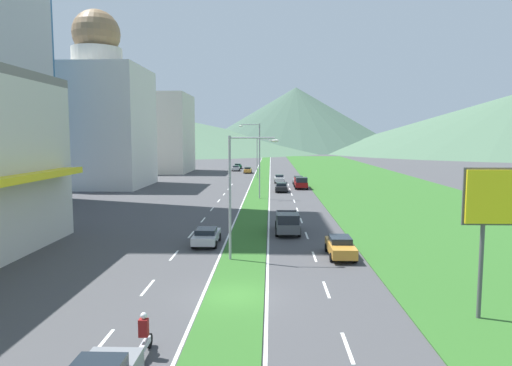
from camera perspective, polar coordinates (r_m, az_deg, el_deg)
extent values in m
plane|color=#424244|center=(25.28, -2.70, -14.07)|extent=(600.00, 600.00, 0.00)
cube|color=#2D6023|center=(84.16, 0.55, -0.03)|extent=(3.20, 240.00, 0.06)
cube|color=#2D6023|center=(86.18, 14.38, -0.07)|extent=(24.00, 240.00, 0.06)
cube|color=silver|center=(21.05, -18.85, -18.60)|extent=(0.16, 2.80, 0.01)
cube|color=silver|center=(27.33, -13.47, -12.67)|extent=(0.16, 2.80, 0.01)
cube|color=silver|center=(33.93, -10.27, -8.95)|extent=(0.16, 2.80, 0.01)
cube|color=silver|center=(40.70, -8.17, -6.43)|extent=(0.16, 2.80, 0.01)
cube|color=silver|center=(47.56, -6.68, -4.63)|extent=(0.16, 2.80, 0.01)
cube|color=silver|center=(54.48, -5.57, -3.29)|extent=(0.16, 2.80, 0.01)
cube|color=silver|center=(61.44, -4.72, -2.24)|extent=(0.16, 2.80, 0.01)
cube|color=silver|center=(68.42, -4.04, -1.41)|extent=(0.16, 2.80, 0.01)
cube|color=silver|center=(75.43, -3.48, -0.74)|extent=(0.16, 2.80, 0.01)
cube|color=silver|center=(82.45, -3.03, -0.17)|extent=(0.16, 2.80, 0.01)
cube|color=silver|center=(20.09, 11.44, -19.63)|extent=(0.16, 2.80, 0.01)
cube|color=silver|center=(26.60, 8.85, -13.10)|extent=(0.16, 2.80, 0.01)
cube|color=silver|center=(33.34, 7.36, -9.17)|extent=(0.16, 2.80, 0.01)
cube|color=silver|center=(40.21, 6.39, -6.56)|extent=(0.16, 2.80, 0.01)
cube|color=silver|center=(47.14, 5.72, -4.72)|extent=(0.16, 2.80, 0.01)
cube|color=silver|center=(54.12, 5.22, -3.35)|extent=(0.16, 2.80, 0.01)
cube|color=silver|center=(61.12, 4.83, -2.29)|extent=(0.16, 2.80, 0.01)
cube|color=silver|center=(68.13, 4.53, -1.45)|extent=(0.16, 2.80, 0.01)
cube|color=silver|center=(75.17, 4.28, -0.77)|extent=(0.16, 2.80, 0.01)
cube|color=silver|center=(82.21, 4.08, -0.20)|extent=(0.16, 2.80, 0.01)
cube|color=silver|center=(84.22, -0.64, -0.04)|extent=(0.16, 240.00, 0.01)
cube|color=silver|center=(84.14, 1.74, -0.05)|extent=(0.16, 240.00, 0.01)
cube|color=silver|center=(83.46, -19.10, 6.61)|extent=(15.94, 15.94, 20.45)
cylinder|color=beige|center=(84.52, -19.37, 14.65)|extent=(8.38, 8.38, 3.19)
sphere|color=olive|center=(85.24, -19.47, 17.30)|extent=(7.98, 7.98, 7.98)
cube|color=beige|center=(114.00, -12.53, 6.11)|extent=(16.58, 16.58, 18.92)
cone|color=#47664C|center=(287.69, -14.22, 6.34)|extent=(233.30, 233.30, 24.28)
cone|color=#3D5647|center=(290.67, 5.02, 8.01)|extent=(135.58, 135.58, 39.73)
cylinder|color=#99999E|center=(31.37, -3.31, -1.98)|extent=(0.18, 0.18, 8.69)
cylinder|color=#99999E|center=(30.98, -0.49, 5.71)|extent=(3.10, 0.10, 0.10)
ellipsoid|color=silver|center=(30.96, 2.39, 5.34)|extent=(0.56, 0.28, 0.20)
cylinder|color=#99999E|center=(62.69, 0.45, 2.73)|extent=(0.18, 0.18, 10.44)
cylinder|color=#99999E|center=(62.57, -0.73, 7.37)|extent=(2.56, 0.28, 0.10)
ellipsoid|color=silver|center=(62.55, -1.91, 7.18)|extent=(0.56, 0.28, 0.20)
cylinder|color=#99999E|center=(94.34, 0.13, 3.09)|extent=(0.18, 0.18, 8.21)
cylinder|color=#99999E|center=(94.19, 0.95, 5.49)|extent=(2.67, 0.14, 0.10)
ellipsoid|color=silver|center=(94.15, 1.76, 5.37)|extent=(0.56, 0.28, 0.20)
cylinder|color=#4C4C51|center=(24.07, 26.42, -9.95)|extent=(0.20, 0.20, 4.62)
cube|color=slate|center=(82.13, 5.34, 0.24)|extent=(1.78, 4.52, 0.68)
cube|color=black|center=(82.26, 5.34, 0.68)|extent=(1.53, 1.99, 0.55)
cylinder|color=black|center=(80.83, 6.00, -0.10)|extent=(0.22, 0.64, 0.64)
cylinder|color=black|center=(80.73, 4.79, -0.09)|extent=(0.22, 0.64, 0.64)
cylinder|color=black|center=(83.61, 5.87, 0.10)|extent=(0.22, 0.64, 0.64)
cylinder|color=black|center=(83.51, 4.70, 0.11)|extent=(0.22, 0.64, 0.64)
cube|color=#B2B2B7|center=(36.77, -6.25, -6.74)|extent=(1.83, 4.33, 0.62)
cube|color=black|center=(36.50, -6.30, -6.01)|extent=(1.58, 1.90, 0.40)
cylinder|color=black|center=(38.26, -7.27, -6.73)|extent=(0.22, 0.64, 0.64)
cylinder|color=black|center=(38.03, -4.63, -6.78)|extent=(0.22, 0.64, 0.64)
cylinder|color=black|center=(35.69, -7.96, -7.65)|extent=(0.22, 0.64, 0.64)
cylinder|color=black|center=(35.43, -5.13, -7.72)|extent=(0.22, 0.64, 0.64)
cube|color=black|center=(71.37, 3.21, -0.60)|extent=(1.79, 4.13, 0.62)
cube|color=black|center=(71.47, 3.21, -0.15)|extent=(1.54, 1.82, 0.47)
cylinder|color=black|center=(70.16, 3.93, -0.98)|extent=(0.22, 0.64, 0.64)
cylinder|color=black|center=(70.12, 2.53, -0.97)|extent=(0.22, 0.64, 0.64)
cylinder|color=black|center=(72.70, 3.86, -0.74)|extent=(0.22, 0.64, 0.64)
cylinder|color=black|center=(72.66, 2.51, -0.73)|extent=(0.22, 0.64, 0.64)
cube|color=#C6842D|center=(108.05, -1.04, 1.59)|extent=(1.72, 4.50, 0.65)
cube|color=black|center=(107.83, -1.05, 1.89)|extent=(1.48, 1.98, 0.48)
cylinder|color=black|center=(109.51, -1.44, 1.48)|extent=(0.22, 0.64, 0.64)
cylinder|color=black|center=(109.42, -0.58, 1.48)|extent=(0.22, 0.64, 0.64)
cylinder|color=black|center=(106.73, -1.52, 1.36)|extent=(0.22, 0.64, 0.64)
cylinder|color=black|center=(106.65, -0.64, 1.36)|extent=(0.22, 0.64, 0.64)
cube|color=#B2B2B7|center=(115.26, -2.54, 1.84)|extent=(1.76, 4.24, 0.61)
cube|color=black|center=(115.06, -2.55, 2.09)|extent=(1.51, 1.87, 0.41)
cylinder|color=black|center=(116.66, -2.90, 1.74)|extent=(0.22, 0.64, 0.64)
cylinder|color=black|center=(116.53, -2.07, 1.74)|extent=(0.22, 0.64, 0.64)
cylinder|color=black|center=(114.04, -3.01, 1.64)|extent=(0.22, 0.64, 0.64)
cylinder|color=black|center=(113.91, -2.17, 1.64)|extent=(0.22, 0.64, 0.64)
cube|color=#C6842D|center=(33.43, 10.59, -8.00)|extent=(1.71, 4.53, 0.70)
cube|color=black|center=(33.48, 10.56, -6.99)|extent=(1.47, 1.99, 0.42)
cylinder|color=black|center=(32.31, 12.41, -9.17)|extent=(0.22, 0.64, 0.64)
cylinder|color=black|center=(32.06, 9.49, -9.23)|extent=(0.22, 0.64, 0.64)
cylinder|color=black|center=(34.99, 11.57, -7.99)|extent=(0.22, 0.64, 0.64)
cylinder|color=black|center=(34.75, 8.87, -8.04)|extent=(0.22, 0.64, 0.64)
cube|color=silver|center=(85.28, 2.97, 0.48)|extent=(1.75, 4.03, 0.73)
cube|color=black|center=(85.39, 2.97, 0.89)|extent=(1.50, 1.77, 0.46)
cylinder|color=black|center=(84.09, 3.55, 0.15)|extent=(0.22, 0.64, 0.64)
cylinder|color=black|center=(84.06, 2.41, 0.16)|extent=(0.22, 0.64, 0.64)
cylinder|color=black|center=(86.58, 3.50, 0.32)|extent=(0.22, 0.64, 0.64)
cylinder|color=black|center=(86.54, 2.39, 0.32)|extent=(0.22, 0.64, 0.64)
cube|color=#0C5128|center=(123.45, -2.29, 2.12)|extent=(1.79, 4.54, 0.67)
cube|color=black|center=(123.24, -2.29, 2.36)|extent=(1.54, 2.00, 0.40)
cylinder|color=black|center=(124.94, -2.63, 2.01)|extent=(0.22, 0.64, 0.64)
cylinder|color=black|center=(124.81, -1.84, 2.01)|extent=(0.22, 0.64, 0.64)
cylinder|color=black|center=(122.14, -2.74, 1.92)|extent=(0.22, 0.64, 0.64)
cylinder|color=black|center=(122.01, -1.93, 1.92)|extent=(0.22, 0.64, 0.64)
cube|color=maroon|center=(76.25, 5.66, -0.08)|extent=(2.00, 5.40, 0.80)
cube|color=black|center=(74.58, 5.75, 0.40)|extent=(1.84, 2.00, 0.80)
cube|color=maroon|center=(77.35, 6.30, 0.45)|extent=(0.10, 3.20, 0.44)
cube|color=maroon|center=(77.23, 4.91, 0.46)|extent=(0.10, 3.20, 0.44)
cube|color=maroon|center=(78.82, 5.54, 0.56)|extent=(1.84, 0.10, 0.44)
cylinder|color=black|center=(74.76, 6.47, -0.52)|extent=(0.26, 0.80, 0.80)
cylinder|color=black|center=(74.63, 5.00, -0.51)|extent=(0.26, 0.80, 0.80)
cylinder|color=black|center=(77.97, 6.28, -0.26)|extent=(0.26, 0.80, 0.80)
cylinder|color=black|center=(77.84, 4.87, -0.25)|extent=(0.26, 0.80, 0.80)
cube|color=#515459|center=(40.93, 3.98, -5.18)|extent=(2.00, 5.40, 0.80)
cube|color=black|center=(39.21, 4.07, -4.48)|extent=(1.84, 2.00, 0.80)
cube|color=#515459|center=(41.95, 5.22, -4.06)|extent=(0.10, 3.20, 0.44)
cube|color=#515459|center=(41.88, 2.64, -4.06)|extent=(0.10, 3.20, 0.44)
cube|color=#515459|center=(43.43, 3.86, -3.71)|extent=(1.84, 0.10, 0.44)
cylinder|color=black|center=(39.48, 5.46, -6.20)|extent=(0.26, 0.80, 0.80)
cylinder|color=black|center=(39.40, 2.66, -6.20)|extent=(0.26, 0.80, 0.80)
cylinder|color=black|center=(42.64, 5.19, -5.29)|extent=(0.26, 0.80, 0.80)
cylinder|color=black|center=(42.58, 2.60, -5.29)|extent=(0.26, 0.80, 0.80)
cylinder|color=black|center=(20.07, -13.25, -18.77)|extent=(0.10, 0.60, 0.60)
cylinder|color=black|center=(18.85, -14.43, -20.49)|extent=(0.12, 0.60, 0.60)
cube|color=#B2B2B7|center=(19.38, -13.83, -19.13)|extent=(0.20, 1.12, 0.25)
ellipsoid|color=#B2B2B7|center=(19.41, -13.69, -17.94)|extent=(0.24, 0.44, 0.24)
cube|color=maroon|center=(19.00, -13.97, -17.27)|extent=(0.36, 0.28, 0.70)
sphere|color=silver|center=(18.87, -13.96, -15.90)|extent=(0.26, 0.26, 0.26)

